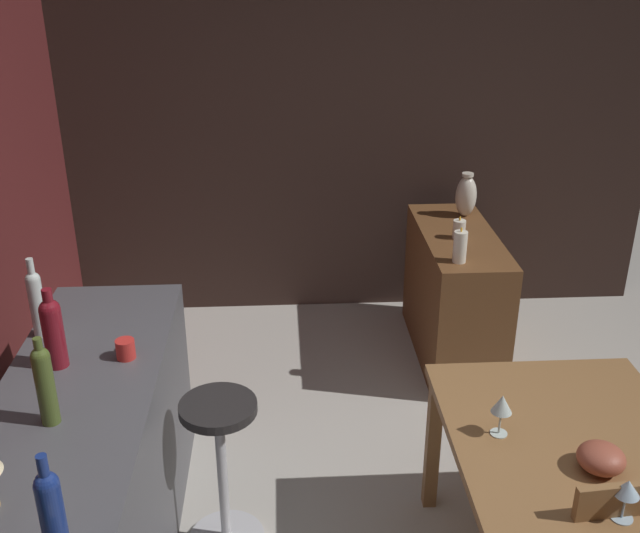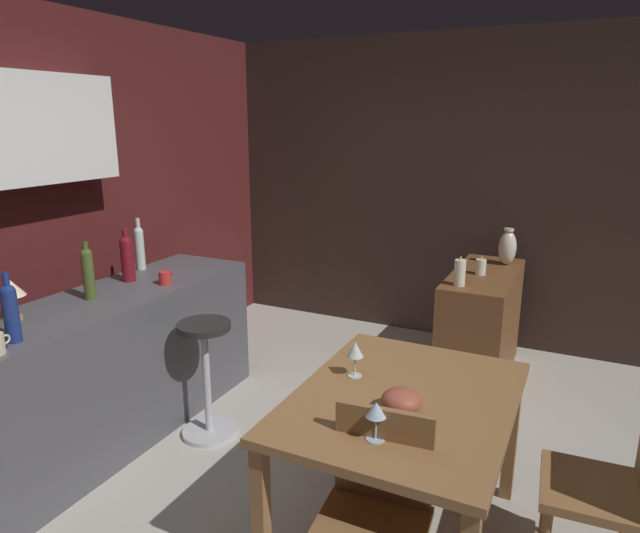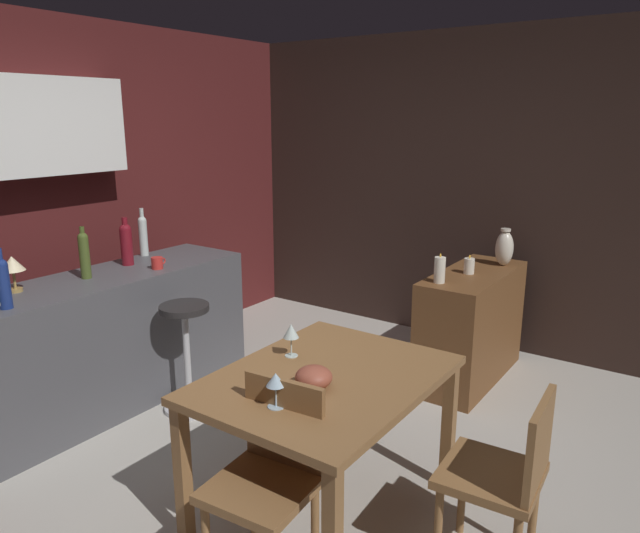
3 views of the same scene
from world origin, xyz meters
name	(u,v)px [view 3 (image 3 of 3)]	position (x,y,z in m)	size (l,w,h in m)	color
ground_plane	(275,470)	(0.00, 0.00, 0.00)	(9.00, 9.00, 0.00)	#B7B2A8
wall_kitchen_back	(31,191)	(-0.06, 2.08, 1.41)	(5.20, 0.33, 2.60)	#4C1919
wall_side_right	(430,188)	(2.55, 0.30, 1.30)	(0.10, 4.40, 2.60)	#33231E
dining_table	(325,393)	(-0.13, -0.43, 0.65)	(1.19, 0.91, 0.74)	olive
kitchen_counter	(103,342)	(-0.05, 1.43, 0.45)	(2.10, 0.60, 0.90)	#4C4C51
sideboard_cabinet	(471,326)	(1.77, -0.43, 0.41)	(1.10, 0.44, 0.82)	brown
chair_near_window	(269,474)	(-0.61, -0.48, 0.49)	(0.43, 0.43, 0.86)	olive
chair_by_doorway	(505,474)	(-0.03, -1.27, 0.48)	(0.42, 0.42, 0.84)	olive
bar_stool	(187,355)	(0.22, 0.91, 0.39)	(0.34, 0.34, 0.74)	#262323
wine_glass_left	(276,381)	(-0.51, -0.44, 0.86)	(0.08, 0.08, 0.15)	silver
wine_glass_right	(291,332)	(-0.05, -0.16, 0.87)	(0.08, 0.08, 0.17)	silver
fruit_bowl	(314,377)	(-0.27, -0.46, 0.79)	(0.17, 0.17, 0.10)	#9E4C38
wine_bottle_cobalt	(3,281)	(-0.72, 1.28, 1.05)	(0.07, 0.07, 0.34)	navy
wine_bottle_ruby	(126,242)	(0.28, 1.54, 1.06)	(0.08, 0.08, 0.34)	maroon
wine_bottle_clear	(143,234)	(0.53, 1.67, 1.07)	(0.06, 0.06, 0.36)	silver
wine_bottle_olive	(84,253)	(-0.10, 1.47, 1.06)	(0.07, 0.07, 0.34)	#475623
cup_red	(157,263)	(0.32, 1.28, 0.94)	(0.11, 0.08, 0.08)	red
counter_lamp	(12,266)	(-0.52, 1.55, 1.06)	(0.14, 0.14, 0.22)	#A58447
pillar_candle_tall	(469,266)	(1.71, -0.41, 0.88)	(0.07, 0.07, 0.14)	white
pillar_candle_short	(440,270)	(1.37, -0.33, 0.91)	(0.07, 0.07, 0.20)	white
vase_ceramic_ivory	(504,248)	(2.09, -0.53, 0.95)	(0.13, 0.13, 0.28)	beige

